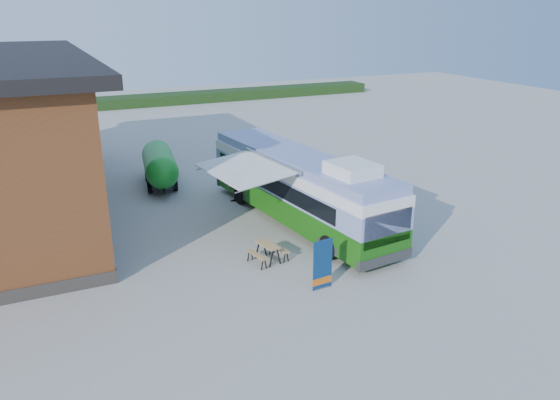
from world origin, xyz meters
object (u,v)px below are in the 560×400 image
bus (299,185)px  slurry_tanker (160,164)px  banner (322,269)px  person_a (97,175)px  person_b (233,185)px  picnic_table (268,249)px

bus → slurry_tanker: 9.41m
banner → slurry_tanker: bearing=93.3°
person_a → slurry_tanker: 3.39m
bus → person_a: 11.67m
banner → slurry_tanker: (-2.47, 14.31, 0.48)m
bus → person_b: bus is taller
bus → banner: (-2.13, -6.11, -1.03)m
slurry_tanker → bus: bearing=-52.2°
bus → picnic_table: bearing=-138.9°
banner → slurry_tanker: size_ratio=0.32×
banner → person_b: bearing=81.5°
bus → slurry_tanker: size_ratio=2.14×
banner → picnic_table: (-0.88, 2.82, -0.22)m
person_a → person_b: person_a is taller
person_b → picnic_table: bearing=34.3°
person_a → slurry_tanker: size_ratio=0.33×
bus → person_b: (-1.77, 4.12, -0.95)m
picnic_table → slurry_tanker: 11.62m
banner → person_a: 15.73m
picnic_table → person_a: (-4.94, 11.79, 0.41)m
picnic_table → person_a: 12.79m
bus → person_a: bus is taller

